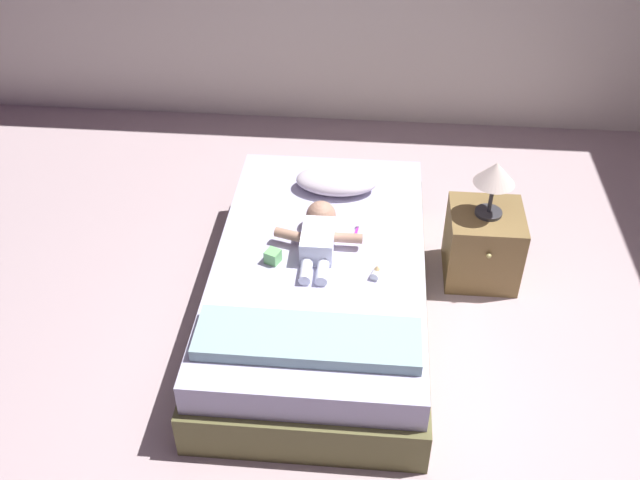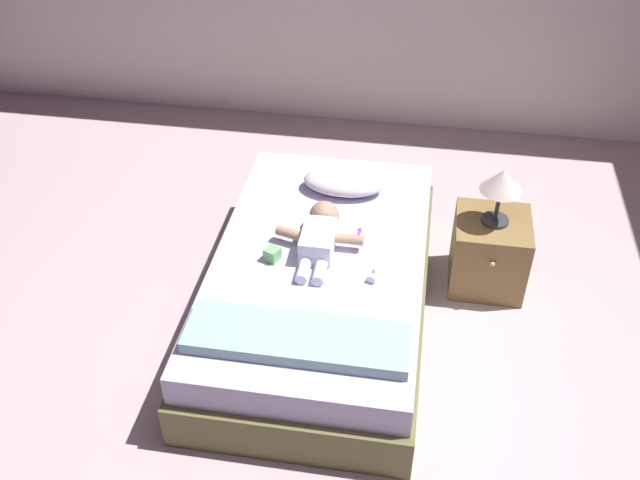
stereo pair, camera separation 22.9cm
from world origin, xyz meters
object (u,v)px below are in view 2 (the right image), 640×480
(bed, at_px, (320,285))
(pillow, at_px, (344,182))
(toothbrush, at_px, (359,233))
(lamp, at_px, (502,183))
(nightstand, at_px, (489,252))
(baby, at_px, (320,234))
(toy_block, at_px, (272,254))
(baby_bottle, at_px, (374,275))

(bed, bearing_deg, pillow, 85.88)
(toothbrush, relative_size, lamp, 0.37)
(pillow, distance_m, nightstand, 0.97)
(nightstand, bearing_deg, toothbrush, -163.49)
(bed, distance_m, lamp, 1.17)
(nightstand, distance_m, lamp, 0.50)
(nightstand, bearing_deg, baby, -160.18)
(toy_block, distance_m, baby_bottle, 0.57)
(toothbrush, bearing_deg, toy_block, -146.05)
(bed, relative_size, baby, 3.52)
(toothbrush, relative_size, toy_block, 1.33)
(baby, bearing_deg, nightstand, 19.82)
(pillow, xyz_separation_m, lamp, (0.91, -0.20, 0.22))
(lamp, bearing_deg, bed, -155.42)
(bed, distance_m, baby_bottle, 0.43)
(baby, height_order, baby_bottle, baby)
(toothbrush, height_order, nightstand, toothbrush)
(baby, relative_size, toothbrush, 4.61)
(lamp, bearing_deg, nightstand, -90.00)
(pillow, xyz_separation_m, baby, (-0.06, -0.55, 0.01))
(bed, height_order, nightstand, nightstand)
(toothbrush, xyz_separation_m, toy_block, (-0.44, -0.30, 0.03))
(toothbrush, bearing_deg, baby, -149.09)
(baby, bearing_deg, toothbrush, 30.91)
(toy_block, bearing_deg, pillow, 67.82)
(pillow, bearing_deg, baby, -96.32)
(nightstand, bearing_deg, pillow, 167.61)
(nightstand, distance_m, baby_bottle, 0.90)
(lamp, bearing_deg, toothbrush, -163.49)
(baby, relative_size, nightstand, 1.27)
(baby, height_order, toothbrush, baby)
(toothbrush, distance_m, nightstand, 0.83)
(bed, relative_size, nightstand, 4.48)
(nightstand, bearing_deg, lamp, 90.00)
(toy_block, relative_size, baby_bottle, 0.96)
(toy_block, height_order, baby_bottle, toy_block)
(lamp, height_order, baby_bottle, lamp)
(baby, distance_m, lamp, 1.05)
(pillow, xyz_separation_m, toy_block, (-0.29, -0.72, -0.03))
(pillow, height_order, lamp, lamp)
(pillow, relative_size, toy_block, 5.16)
(bed, bearing_deg, baby_bottle, -25.98)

